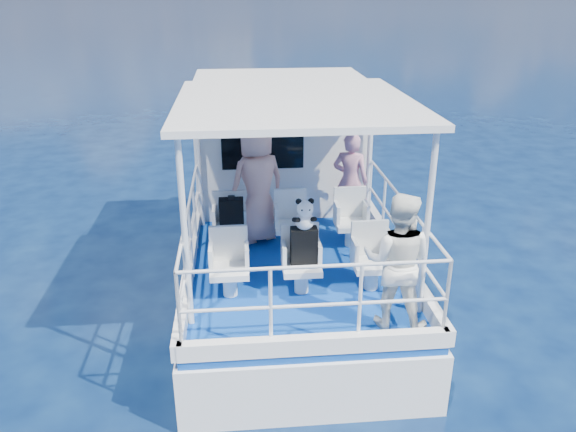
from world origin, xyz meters
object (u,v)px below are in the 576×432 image
(passenger_port_fwd, at_px, (257,183))
(panda, at_px, (305,214))
(passenger_stbd_aft, at_px, (397,262))
(backpack_center, at_px, (304,247))

(passenger_port_fwd, relative_size, panda, 4.60)
(passenger_stbd_aft, xyz_separation_m, backpack_center, (-0.93, 0.84, -0.18))
(backpack_center, bearing_deg, panda, -82.44)
(passenger_port_fwd, bearing_deg, passenger_stbd_aft, 94.96)
(passenger_stbd_aft, distance_m, panda, 1.27)
(passenger_stbd_aft, relative_size, backpack_center, 3.26)
(backpack_center, bearing_deg, passenger_stbd_aft, -42.10)
(passenger_stbd_aft, relative_size, panda, 4.08)
(passenger_port_fwd, relative_size, backpack_center, 3.68)
(passenger_stbd_aft, height_order, panda, passenger_stbd_aft)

